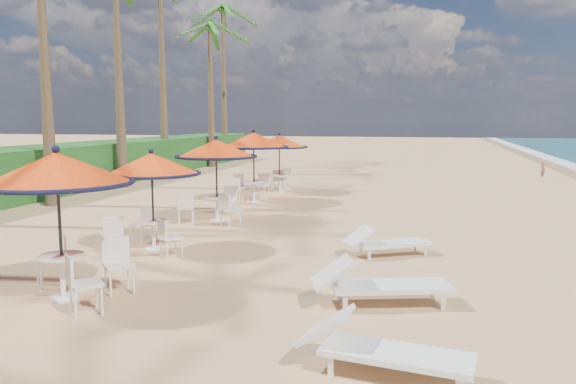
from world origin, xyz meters
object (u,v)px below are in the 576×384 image
object	(u,v)px
station_1	(150,176)
station_3	(252,149)
station_0	(62,187)
lounger_mid	(377,283)
station_4	(280,147)
station_2	(216,159)
lounger_near	(379,347)
lounger_far	(385,242)

from	to	relation	value
station_1	station_3	xyz separation A→B (m)	(-0.07, 7.38, 0.20)
station_0	station_1	xyz separation A→B (m)	(-0.29, 3.39, -0.17)
station_3	lounger_mid	size ratio (longest dim) A/B	1.13
station_4	station_0	bearing A→B (deg)	-89.33
station_2	station_4	xyz separation A→B (m)	(0.03, 6.59, 0.02)
station_3	lounger_near	bearing A→B (deg)	-65.96
station_4	lounger_far	world-z (taller)	station_4
station_0	lounger_near	bearing A→B (deg)	-16.35
station_3	station_4	distance (m)	2.82
station_1	station_3	bearing A→B (deg)	90.51
station_0	station_1	bearing A→B (deg)	94.92
station_4	lounger_far	distance (m)	10.77
station_4	lounger_mid	distance (m)	13.72
station_1	station_4	distance (m)	10.20
lounger_near	station_4	bearing A→B (deg)	117.46
station_3	lounger_mid	world-z (taller)	station_3
station_3	lounger_far	size ratio (longest dim) A/B	1.34
station_4	station_3	bearing A→B (deg)	-94.03
lounger_mid	station_0	bearing A→B (deg)	172.82
station_0	lounger_mid	world-z (taller)	station_0
station_4	lounger_mid	bearing A→B (deg)	-68.42
station_1	lounger_mid	bearing A→B (deg)	-25.83
station_1	station_4	size ratio (longest dim) A/B	0.96
station_0	lounger_mid	bearing A→B (deg)	10.45
lounger_mid	lounger_far	distance (m)	3.21
station_4	lounger_near	size ratio (longest dim) A/B	1.15
station_0	station_4	distance (m)	13.59
station_1	station_2	xyz separation A→B (m)	(0.10, 3.61, 0.13)
station_1	station_2	distance (m)	3.61
station_1	lounger_mid	xyz separation A→B (m)	(5.15, -2.50, -1.27)
station_2	lounger_mid	xyz separation A→B (m)	(5.06, -6.11, -1.40)
station_2	lounger_near	xyz separation A→B (m)	(5.31, -8.50, -1.43)
station_4	lounger_mid	world-z (taller)	station_4
station_2	lounger_mid	bearing A→B (deg)	-50.38
station_2	lounger_far	size ratio (longest dim) A/B	1.29
lounger_near	lounger_mid	size ratio (longest dim) A/B	0.91
station_3	station_2	bearing A→B (deg)	-87.52
station_2	lounger_near	bearing A→B (deg)	-58.01
station_2	station_3	bearing A→B (deg)	92.48
station_4	lounger_near	xyz separation A→B (m)	(5.28, -15.09, -1.45)
station_1	station_2	size ratio (longest dim) A/B	0.93
station_2	station_4	bearing A→B (deg)	89.70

